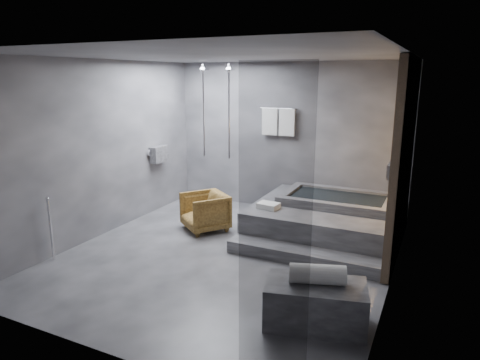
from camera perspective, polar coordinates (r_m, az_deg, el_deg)
The scene contains 7 objects.
room at distance 5.90m, azimuth 2.65°, elevation 5.78°, with size 5.00×5.04×2.82m.
tub_deck at distance 7.16m, azimuth 11.18°, elevation -5.22°, with size 2.20×2.00×0.50m, color #373739.
tub_step at distance 6.16m, azimuth 8.29°, elevation -9.93°, with size 2.20×0.36×0.18m, color #373739.
concrete_bench at distance 4.70m, azimuth 10.01°, elevation -16.00°, with size 1.03×0.57×0.46m, color #313133.
driftwood_chair at distance 7.24m, azimuth -4.69°, elevation -4.23°, with size 0.68×0.70×0.63m, color #452E11.
rolled_towel at distance 4.56m, azimuth 10.28°, elevation -12.25°, with size 0.21×0.21×0.57m, color silver.
deck_towel at distance 6.79m, azimuth 3.80°, elevation -3.43°, with size 0.33×0.24×0.09m, color white.
Camera 1 is at (2.67, -5.14, 2.55)m, focal length 32.00 mm.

